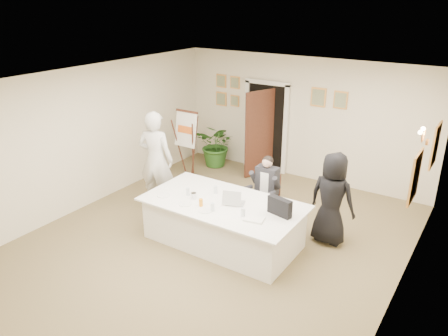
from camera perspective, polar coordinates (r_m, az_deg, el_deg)
floor at (r=7.84m, az=-0.97°, el=-9.32°), size 7.00×7.00×0.00m
ceiling at (r=6.83m, az=-1.13°, el=11.26°), size 6.00×7.00×0.02m
wall_back at (r=10.15m, az=10.19°, el=6.31°), size 6.00×0.10×2.80m
wall_front at (r=5.05m, az=-24.51°, el=-12.03°), size 6.00×0.10×2.80m
wall_left at (r=9.15m, az=-16.82°, el=4.01°), size 0.10×7.00×2.80m
wall_right at (r=6.19m, az=22.70°, el=-5.34°), size 0.10×7.00×2.80m
doorway at (r=10.46m, az=5.22°, el=4.98°), size 1.14×0.86×2.20m
pictures_back_wall at (r=10.35m, az=6.18°, el=9.38°), size 3.40×0.06×0.80m
pictures_right_wall at (r=7.17m, az=24.83°, el=1.01°), size 0.06×2.20×0.80m
wall_sconce at (r=7.07m, az=24.72°, el=3.78°), size 0.20×0.30×0.24m
conference_table at (r=7.57m, az=-0.12°, el=-7.06°), size 2.72×1.45×0.78m
seated_man at (r=8.21m, az=5.46°, el=-2.71°), size 0.61×0.65×1.31m
flip_chart at (r=10.11m, az=-4.64°, el=2.63°), size 0.56×0.36×1.60m
standing_man at (r=8.77m, az=-8.90°, el=1.09°), size 0.82×0.65×1.98m
standing_woman at (r=7.63m, az=13.92°, el=-3.92°), size 0.84×0.59×1.64m
potted_palm at (r=10.88m, az=-0.89°, el=3.04°), size 1.08×0.96×1.11m
laptop at (r=7.30m, az=1.49°, el=-3.65°), size 0.41×0.43×0.28m
laptop_bag at (r=6.98m, az=7.29°, el=-5.03°), size 0.43×0.20×0.29m
paper_stack at (r=6.84m, az=3.94°, el=-6.68°), size 0.34×0.27×0.03m
plate_left at (r=7.69m, az=-7.91°, el=-3.54°), size 0.27×0.27×0.01m
plate_mid at (r=7.35m, az=-5.09°, el=-4.68°), size 0.28×0.28×0.01m
plate_near at (r=7.11m, az=-2.46°, el=-5.55°), size 0.26×0.26×0.01m
glass_a at (r=7.64m, az=-4.73°, el=-3.07°), size 0.08×0.08×0.14m
glass_b at (r=7.07m, az=-1.51°, el=-5.13°), size 0.07×0.07×0.14m
glass_c at (r=6.92m, az=2.51°, el=-5.81°), size 0.09×0.09×0.14m
glass_d at (r=7.68m, az=-1.12°, el=-2.85°), size 0.08×0.08×0.14m
oj_glass at (r=7.24m, az=-3.04°, el=-4.53°), size 0.07×0.07×0.13m
steel_jug at (r=7.51m, az=-3.99°, el=-3.65°), size 0.12×0.12×0.11m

